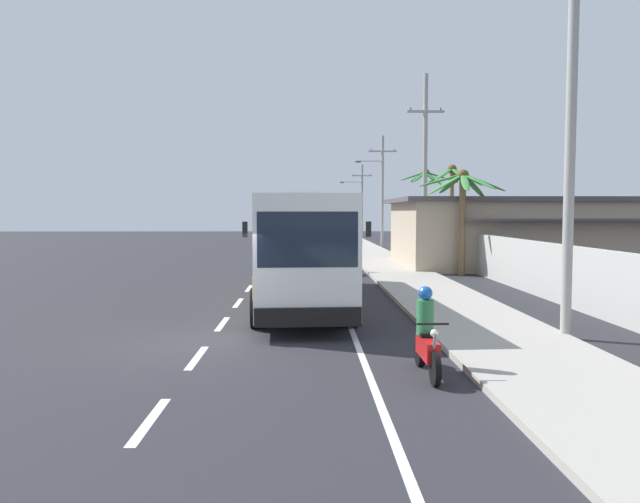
% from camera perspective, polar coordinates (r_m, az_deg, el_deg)
% --- Properties ---
extents(ground_plane, '(160.00, 160.00, 0.00)m').
position_cam_1_polar(ground_plane, '(14.05, -10.63, -8.61)').
color(ground_plane, '#28282D').
extents(sidewalk_kerb, '(3.20, 90.00, 0.14)m').
position_cam_1_polar(sidewalk_kerb, '(24.16, 9.56, -3.25)').
color(sidewalk_kerb, '#A8A399').
rests_on(sidewalk_kerb, ground).
extents(lane_markings, '(3.56, 71.00, 0.01)m').
position_cam_1_polar(lane_markings, '(28.19, -1.62, -2.33)').
color(lane_markings, white).
rests_on(lane_markings, ground).
extents(boundary_wall, '(0.24, 60.00, 1.94)m').
position_cam_1_polar(boundary_wall, '(28.85, 15.51, -0.40)').
color(boundary_wall, '#B2B2AD').
rests_on(boundary_wall, ground).
extents(coach_bus_foreground, '(3.36, 12.27, 3.72)m').
position_cam_1_polar(coach_bus_foreground, '(19.75, -2.04, 0.68)').
color(coach_bus_foreground, white).
rests_on(coach_bus_foreground, ground).
extents(motorcycle_beside_bus, '(0.56, 1.96, 1.57)m').
position_cam_1_polar(motorcycle_beside_bus, '(28.77, 2.65, -0.93)').
color(motorcycle_beside_bus, black).
rests_on(motorcycle_beside_bus, ground).
extents(motorcycle_trailing, '(0.56, 1.96, 1.62)m').
position_cam_1_polar(motorcycle_trailing, '(11.34, 10.07, -8.19)').
color(motorcycle_trailing, black).
rests_on(motorcycle_trailing, ground).
extents(pedestrian_near_kerb, '(0.36, 0.36, 1.63)m').
position_cam_1_polar(pedestrian_near_kerb, '(33.87, 8.11, 0.33)').
color(pedestrian_near_kerb, navy).
rests_on(pedestrian_near_kerb, sidewalk_kerb).
extents(utility_pole_nearest, '(1.81, 0.24, 10.36)m').
position_cam_1_polar(utility_pole_nearest, '(15.37, 22.74, 12.25)').
color(utility_pole_nearest, '#9E9E99').
rests_on(utility_pole_nearest, ground).
extents(utility_pole_mid, '(2.02, 0.24, 10.39)m').
position_cam_1_polar(utility_pole_mid, '(33.23, 9.93, 7.78)').
color(utility_pole_mid, '#9E9E99').
rests_on(utility_pole_mid, ground).
extents(utility_pole_far, '(3.52, 0.24, 9.45)m').
position_cam_1_polar(utility_pole_far, '(51.57, 5.85, 6.05)').
color(utility_pole_far, '#9E9E99').
rests_on(utility_pole_far, ground).
extents(utility_pole_distant, '(3.74, 0.24, 8.47)m').
position_cam_1_polar(utility_pole_distant, '(70.06, 3.92, 5.04)').
color(utility_pole_distant, '#9E9E99').
rests_on(utility_pole_distant, ground).
extents(palm_nearest, '(4.07, 3.98, 5.01)m').
position_cam_1_polar(palm_nearest, '(29.18, 13.37, 5.01)').
color(palm_nearest, brown).
rests_on(palm_nearest, ground).
extents(palm_second, '(3.57, 3.20, 5.95)m').
position_cam_1_polar(palm_second, '(41.79, 9.96, 5.73)').
color(palm_second, brown).
rests_on(palm_second, ground).
extents(palm_third, '(3.42, 3.92, 5.85)m').
position_cam_1_polar(palm_third, '(37.17, 12.41, 5.76)').
color(palm_third, brown).
rests_on(palm_third, ground).
extents(roadside_building, '(15.46, 9.54, 3.75)m').
position_cam_1_polar(roadside_building, '(35.26, 19.56, 1.75)').
color(roadside_building, tan).
rests_on(roadside_building, ground).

